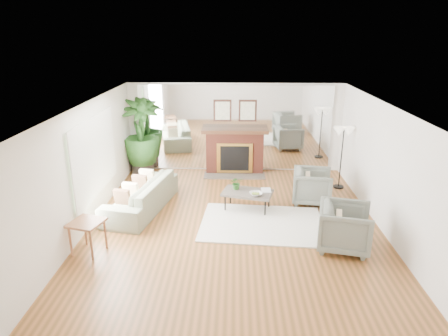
{
  "coord_description": "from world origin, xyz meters",
  "views": [
    {
      "loc": [
        -0.0,
        -7.54,
        3.86
      ],
      "look_at": [
        -0.23,
        0.6,
        1.04
      ],
      "focal_mm": 32.0,
      "sensor_mm": 36.0,
      "label": 1
    }
  ],
  "objects_px": {
    "fireplace": "(235,150)",
    "floor_lamp": "(343,136)",
    "coffee_table": "(247,193)",
    "potted_ficus": "(141,134)",
    "sofa": "(141,195)",
    "armchair_back": "(312,186)",
    "armchair_front": "(345,227)",
    "side_table": "(87,227)"
  },
  "relations": [
    {
      "from": "coffee_table",
      "to": "floor_lamp",
      "type": "xyz_separation_m",
      "value": [
        2.41,
        1.42,
        0.96
      ]
    },
    {
      "from": "sofa",
      "to": "floor_lamp",
      "type": "relative_size",
      "value": 1.48
    },
    {
      "from": "fireplace",
      "to": "floor_lamp",
      "type": "height_order",
      "value": "fireplace"
    },
    {
      "from": "fireplace",
      "to": "sofa",
      "type": "relative_size",
      "value": 0.86
    },
    {
      "from": "coffee_table",
      "to": "armchair_back",
      "type": "relative_size",
      "value": 1.38
    },
    {
      "from": "fireplace",
      "to": "sofa",
      "type": "xyz_separation_m",
      "value": [
        -2.1,
        -2.56,
        -0.31
      ]
    },
    {
      "from": "armchair_front",
      "to": "side_table",
      "type": "height_order",
      "value": "armchair_front"
    },
    {
      "from": "coffee_table",
      "to": "floor_lamp",
      "type": "distance_m",
      "value": 2.95
    },
    {
      "from": "potted_ficus",
      "to": "armchair_front",
      "type": "bearing_deg",
      "value": -40.84
    },
    {
      "from": "fireplace",
      "to": "potted_ficus",
      "type": "relative_size",
      "value": 0.96
    },
    {
      "from": "side_table",
      "to": "potted_ficus",
      "type": "distance_m",
      "value": 4.33
    },
    {
      "from": "armchair_back",
      "to": "armchair_front",
      "type": "xyz_separation_m",
      "value": [
        0.21,
        -2.1,
        0.02
      ]
    },
    {
      "from": "side_table",
      "to": "potted_ficus",
      "type": "height_order",
      "value": "potted_ficus"
    },
    {
      "from": "armchair_front",
      "to": "fireplace",
      "type": "bearing_deg",
      "value": 39.0
    },
    {
      "from": "fireplace",
      "to": "side_table",
      "type": "bearing_deg",
      "value": -120.81
    },
    {
      "from": "fireplace",
      "to": "floor_lamp",
      "type": "bearing_deg",
      "value": -22.27
    },
    {
      "from": "side_table",
      "to": "sofa",
      "type": "bearing_deg",
      "value": 73.8
    },
    {
      "from": "side_table",
      "to": "fireplace",
      "type": "bearing_deg",
      "value": 59.19
    },
    {
      "from": "potted_ficus",
      "to": "sofa",
      "type": "bearing_deg",
      "value": -78.31
    },
    {
      "from": "fireplace",
      "to": "potted_ficus",
      "type": "distance_m",
      "value": 2.65
    },
    {
      "from": "floor_lamp",
      "to": "armchair_back",
      "type": "bearing_deg",
      "value": -132.34
    },
    {
      "from": "armchair_front",
      "to": "potted_ficus",
      "type": "xyz_separation_m",
      "value": [
        -4.64,
        4.01,
        0.71
      ]
    },
    {
      "from": "armchair_front",
      "to": "coffee_table",
      "type": "bearing_deg",
      "value": 59.62
    },
    {
      "from": "armchair_front",
      "to": "floor_lamp",
      "type": "xyz_separation_m",
      "value": [
        0.66,
        3.06,
        0.94
      ]
    },
    {
      "from": "coffee_table",
      "to": "armchair_back",
      "type": "distance_m",
      "value": 1.6
    },
    {
      "from": "fireplace",
      "to": "side_table",
      "type": "distance_m",
      "value": 5.18
    },
    {
      "from": "fireplace",
      "to": "coffee_table",
      "type": "relative_size",
      "value": 1.68
    },
    {
      "from": "fireplace",
      "to": "sofa",
      "type": "bearing_deg",
      "value": -129.39
    },
    {
      "from": "side_table",
      "to": "floor_lamp",
      "type": "xyz_separation_m",
      "value": [
        5.35,
        3.34,
        0.85
      ]
    },
    {
      "from": "fireplace",
      "to": "sofa",
      "type": "height_order",
      "value": "fireplace"
    },
    {
      "from": "floor_lamp",
      "to": "potted_ficus",
      "type": "bearing_deg",
      "value": 169.87
    },
    {
      "from": "sofa",
      "to": "armchair_back",
      "type": "bearing_deg",
      "value": 108.57
    },
    {
      "from": "sofa",
      "to": "armchair_back",
      "type": "distance_m",
      "value": 3.96
    },
    {
      "from": "fireplace",
      "to": "armchair_front",
      "type": "xyz_separation_m",
      "value": [
        2.04,
        -4.17,
        -0.23
      ]
    },
    {
      "from": "coffee_table",
      "to": "potted_ficus",
      "type": "height_order",
      "value": "potted_ficus"
    },
    {
      "from": "fireplace",
      "to": "armchair_front",
      "type": "bearing_deg",
      "value": -63.95
    },
    {
      "from": "sofa",
      "to": "floor_lamp",
      "type": "bearing_deg",
      "value": 118.25
    },
    {
      "from": "armchair_back",
      "to": "potted_ficus",
      "type": "height_order",
      "value": "potted_ficus"
    },
    {
      "from": "side_table",
      "to": "armchair_back",
      "type": "bearing_deg",
      "value": 27.99
    },
    {
      "from": "sofa",
      "to": "side_table",
      "type": "xyz_separation_m",
      "value": [
        -0.55,
        -1.88,
        0.17
      ]
    },
    {
      "from": "potted_ficus",
      "to": "side_table",
      "type": "bearing_deg",
      "value": -90.67
    },
    {
      "from": "fireplace",
      "to": "armchair_back",
      "type": "height_order",
      "value": "fireplace"
    }
  ]
}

